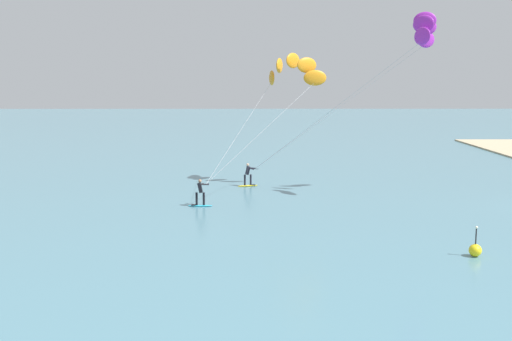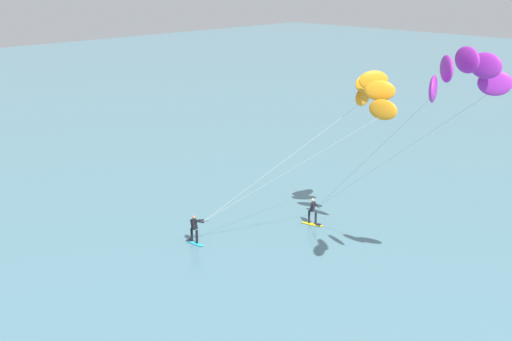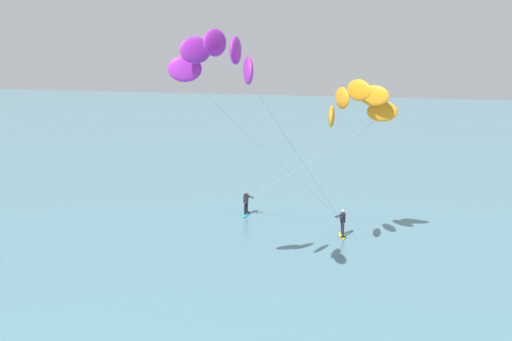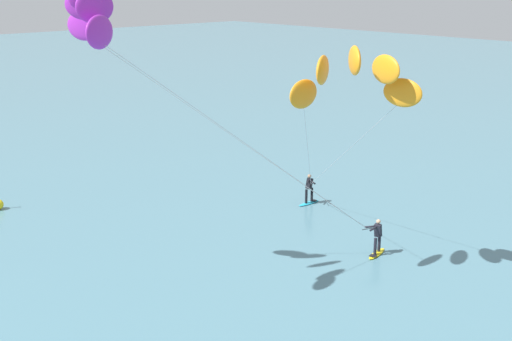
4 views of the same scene
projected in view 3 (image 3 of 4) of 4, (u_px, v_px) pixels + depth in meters
The scene contains 2 objects.
kitesurfer_nearshore at pixel (225, 69), 23.99m from camera, with size 6.67×13.32×11.94m.
kitesurfer_mid_water at pixel (352, 108), 30.59m from camera, with size 10.05×9.21×9.59m.
Camera 3 is at (11.66, -14.50, 11.24)m, focal length 40.91 mm.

